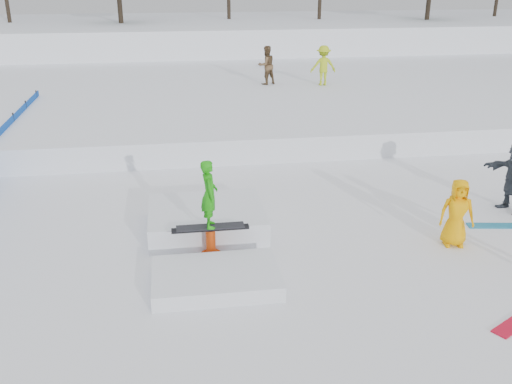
{
  "coord_description": "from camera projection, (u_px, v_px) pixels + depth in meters",
  "views": [
    {
      "loc": [
        -1.24,
        -9.39,
        5.65
      ],
      "look_at": [
        0.5,
        2.0,
        1.1
      ],
      "focal_mm": 40.0,
      "sensor_mm": 36.0,
      "label": 1
    }
  ],
  "objects": [
    {
      "name": "ground",
      "position": [
        246.0,
        285.0,
        10.88
      ],
      "size": [
        120.0,
        120.0,
        0.0
      ],
      "primitive_type": "plane",
      "color": "white"
    },
    {
      "name": "snow_berm",
      "position": [
        185.0,
        39.0,
        38.02
      ],
      "size": [
        60.0,
        14.0,
        2.4
      ],
      "primitive_type": "cube",
      "color": "white",
      "rests_on": "ground"
    },
    {
      "name": "walker_ygreen",
      "position": [
        323.0,
        65.0,
        24.9
      ],
      "size": [
        1.14,
        0.7,
        1.71
      ],
      "primitive_type": "imported",
      "rotation": [
        0.0,
        0.0,
        3.08
      ],
      "color": "#B0C919",
      "rests_on": "snow_midrise"
    },
    {
      "name": "spectator_yellow",
      "position": [
        457.0,
        213.0,
        12.2
      ],
      "size": [
        0.83,
        0.63,
        1.51
      ],
      "primitive_type": "imported",
      "rotation": [
        0.0,
        0.0,
        -0.22
      ],
      "color": "#FFA900",
      "rests_on": "ground"
    },
    {
      "name": "loose_board_teal",
      "position": [
        498.0,
        226.0,
        13.34
      ],
      "size": [
        1.43,
        0.51,
        0.03
      ],
      "primitive_type": "cube",
      "rotation": [
        0.0,
        0.0,
        -0.16
      ],
      "color": "teal",
      "rests_on": "ground"
    },
    {
      "name": "walker_olive",
      "position": [
        266.0,
        65.0,
        25.08
      ],
      "size": [
        1.0,
        0.9,
        1.68
      ],
      "primitive_type": "imported",
      "rotation": [
        0.0,
        0.0,
        3.54
      ],
      "color": "brown",
      "rests_on": "snow_midrise"
    },
    {
      "name": "jib_rail_feature",
      "position": [
        209.0,
        231.0,
        12.4
      ],
      "size": [
        2.6,
        4.4,
        2.11
      ],
      "color": "white",
      "rests_on": "ground"
    },
    {
      "name": "snow_midrise",
      "position": [
        198.0,
        94.0,
        25.44
      ],
      "size": [
        50.0,
        18.0,
        0.8
      ],
      "primitive_type": "cube",
      "color": "white",
      "rests_on": "ground"
    }
  ]
}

